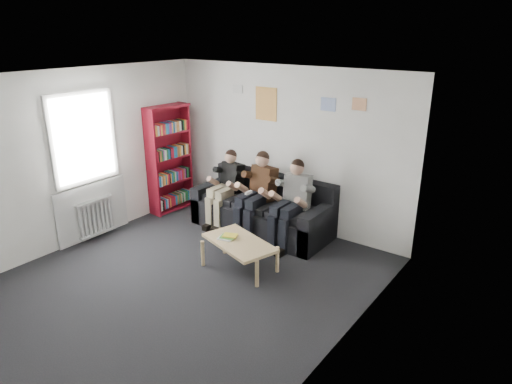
% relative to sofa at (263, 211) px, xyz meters
% --- Properties ---
extents(room_shell, '(5.00, 5.00, 5.00)m').
position_rel_sofa_xyz_m(room_shell, '(0.14, -2.05, 1.02)').
color(room_shell, black).
rests_on(room_shell, ground).
extents(sofa, '(2.36, 0.96, 0.91)m').
position_rel_sofa_xyz_m(sofa, '(0.00, 0.00, 0.00)').
color(sofa, black).
rests_on(sofa, ground).
extents(bookshelf, '(0.29, 0.88, 1.96)m').
position_rel_sofa_xyz_m(bookshelf, '(-1.94, -0.24, 0.65)').
color(bookshelf, maroon).
rests_on(bookshelf, ground).
extents(coffee_table, '(1.07, 0.59, 0.43)m').
position_rel_sofa_xyz_m(coffee_table, '(0.52, -1.30, 0.05)').
color(coffee_table, tan).
rests_on(coffee_table, ground).
extents(game_cases, '(0.24, 0.21, 0.05)m').
position_rel_sofa_xyz_m(game_cases, '(0.32, -1.32, 0.12)').
color(game_cases, white).
rests_on(game_cases, coffee_table).
extents(person_left, '(0.37, 0.80, 1.30)m').
position_rel_sofa_xyz_m(person_left, '(-0.66, -0.20, 0.34)').
color(person_left, black).
rests_on(person_left, sofa).
extents(person_middle, '(0.41, 0.88, 1.38)m').
position_rel_sofa_xyz_m(person_middle, '(0.00, -0.21, 0.36)').
color(person_middle, '#4C2A19').
rests_on(person_middle, sofa).
extents(person_right, '(0.40, 0.86, 1.36)m').
position_rel_sofa_xyz_m(person_right, '(0.66, -0.21, 0.36)').
color(person_right, silver).
rests_on(person_right, sofa).
extents(radiator, '(0.10, 0.64, 0.60)m').
position_rel_sofa_xyz_m(radiator, '(-2.01, -1.85, 0.02)').
color(radiator, silver).
rests_on(radiator, ground).
extents(window, '(0.05, 1.30, 2.36)m').
position_rel_sofa_xyz_m(window, '(-2.08, -1.85, 0.70)').
color(window, white).
rests_on(window, room_shell).
extents(poster_large, '(0.42, 0.01, 0.55)m').
position_rel_sofa_xyz_m(poster_large, '(-0.26, 0.43, 1.72)').
color(poster_large, '#F2DB55').
rests_on(poster_large, room_shell).
extents(poster_blue, '(0.25, 0.01, 0.20)m').
position_rel_sofa_xyz_m(poster_blue, '(0.89, 0.43, 1.82)').
color(poster_blue, '#4070DC').
rests_on(poster_blue, room_shell).
extents(poster_pink, '(0.22, 0.01, 0.18)m').
position_rel_sofa_xyz_m(poster_pink, '(1.39, 0.43, 1.87)').
color(poster_pink, '#B5387B').
rests_on(poster_pink, room_shell).
extents(poster_sign, '(0.20, 0.01, 0.14)m').
position_rel_sofa_xyz_m(poster_sign, '(-0.86, 0.43, 1.92)').
color(poster_sign, silver).
rests_on(poster_sign, room_shell).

